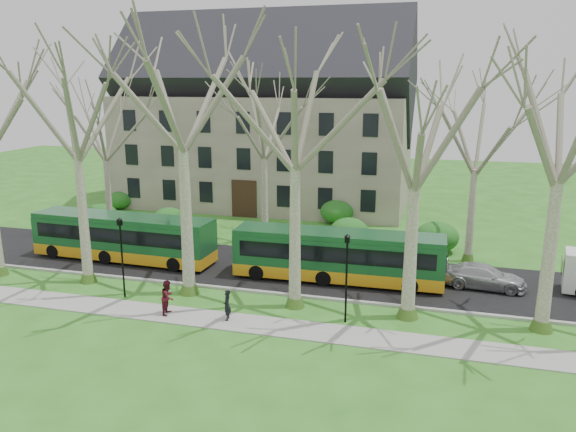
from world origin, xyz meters
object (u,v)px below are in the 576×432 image
object	(u,v)px
pedestrian_b	(168,297)
sedan	(484,276)
pedestrian_a	(227,305)
bus_lead	(123,237)
bus_follow	(338,255)

from	to	relation	value
pedestrian_b	sedan	bearing A→B (deg)	-67.03
pedestrian_a	pedestrian_b	bearing A→B (deg)	-101.87
bus_lead	bus_follow	size ratio (longest dim) A/B	1.01
bus_follow	sedan	distance (m)	8.20
bus_follow	pedestrian_b	world-z (taller)	bus_follow
bus_lead	sedan	world-z (taller)	bus_lead
sedan	pedestrian_b	distance (m)	17.25
bus_follow	pedestrian_a	world-z (taller)	bus_follow
pedestrian_b	bus_lead	bearing A→B (deg)	39.06
bus_follow	pedestrian_b	distance (m)	10.07
pedestrian_a	pedestrian_b	distance (m)	3.09
pedestrian_b	pedestrian_a	bearing A→B (deg)	-93.08
bus_follow	sedan	world-z (taller)	bus_follow
sedan	pedestrian_a	distance (m)	14.54
bus_lead	sedan	bearing A→B (deg)	4.30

